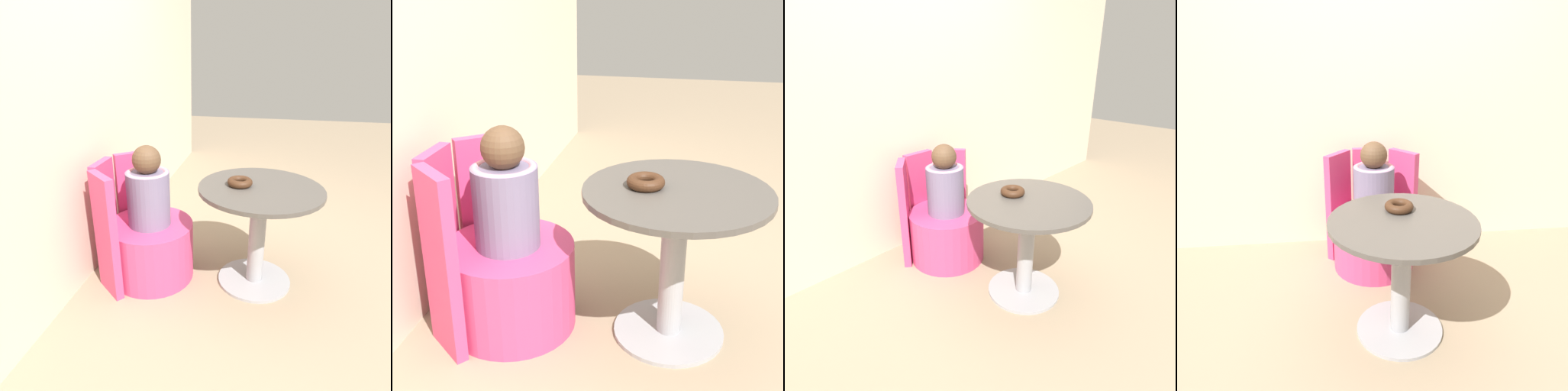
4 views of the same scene
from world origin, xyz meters
TOP-DOWN VIEW (x-y plane):
  - ground_plane at (0.00, 0.00)m, footprint 12.00×12.00m
  - round_table at (0.06, 0.03)m, footprint 0.73×0.73m
  - tub_chair at (0.00, 0.70)m, footprint 0.54×0.54m
  - booth_backrest at (0.00, 0.92)m, footprint 0.64×0.24m
  - child_figure at (0.00, 0.70)m, footprint 0.26×0.26m
  - donut at (0.06, 0.15)m, footprint 0.15×0.15m

SIDE VIEW (x-z plane):
  - ground_plane at x=0.00m, z-range 0.00..0.00m
  - tub_chair at x=0.00m, z-range 0.00..0.38m
  - booth_backrest at x=0.00m, z-range 0.00..0.76m
  - round_table at x=0.06m, z-range 0.13..0.78m
  - child_figure at x=0.00m, z-range 0.35..0.85m
  - donut at x=0.06m, z-range 0.65..0.70m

